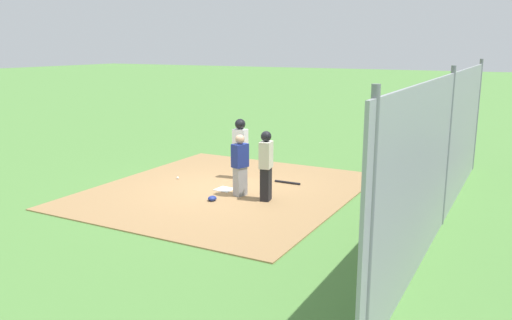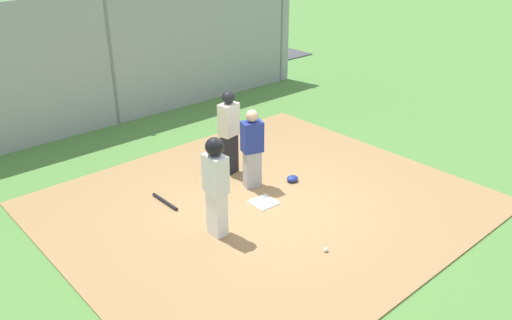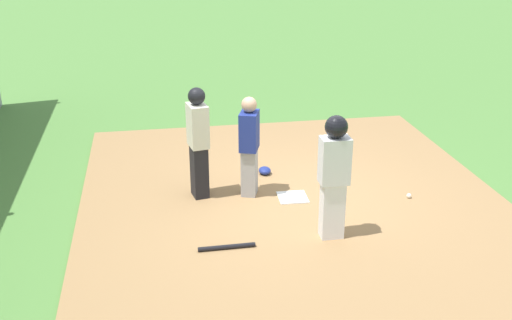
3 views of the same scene
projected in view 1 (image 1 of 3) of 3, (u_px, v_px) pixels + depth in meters
The scene contains 10 objects.
ground_plane at pixel (225, 191), 13.63m from camera, with size 140.00×140.00×0.00m, color #51843D.
dirt_infield at pixel (225, 190), 13.63m from camera, with size 7.20×6.40×0.03m, color #9E774C.
home_plate at pixel (225, 189), 13.63m from camera, with size 0.44×0.44×0.02m, color white.
catcher at pixel (240, 164), 12.93m from camera, with size 0.44×0.37×1.56m.
umpire at pixel (266, 164), 12.50m from camera, with size 0.42×0.32×1.72m.
runner at pixel (240, 144), 14.60m from camera, with size 0.30×0.38×1.71m.
baseball_bat at pixel (287, 182), 14.23m from camera, with size 0.06×0.06×0.75m, color black.
catcher_mask at pixel (212, 198), 12.65m from camera, with size 0.24×0.20×0.12m, color navy.
baseball at pixel (178, 178), 14.69m from camera, with size 0.07×0.07×0.07m, color white.
backstop_fence at pixel (447, 151), 10.77m from camera, with size 12.00×0.10×3.35m.
Camera 1 is at (-11.18, -6.94, 3.76)m, focal length 36.39 mm.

